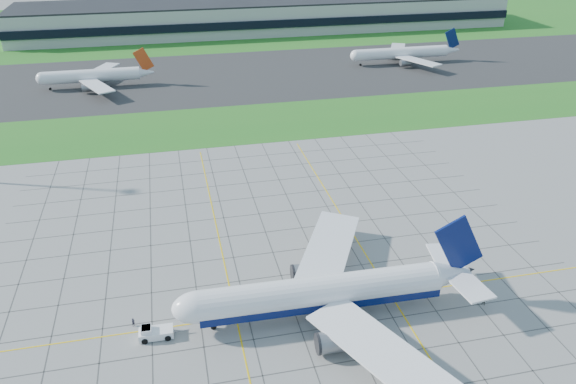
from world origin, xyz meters
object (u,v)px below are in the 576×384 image
distant_jet_1 (93,76)px  pushback_tug (154,332)px  distant_jet_2 (403,53)px  airliner (323,293)px  crew_far (484,301)px  crew_near (133,322)px

distant_jet_1 → pushback_tug: bearing=-82.1°
distant_jet_2 → airliner: bearing=-117.4°
crew_far → distant_jet_2: bearing=106.0°
pushback_tug → distant_jet_2: size_ratio=0.17×
distant_jet_1 → crew_near: bearing=-83.3°
pushback_tug → distant_jet_2: bearing=56.0°
pushback_tug → distant_jet_1: size_ratio=0.19×
airliner → crew_far: (28.25, -3.85, -3.73)m
crew_far → distant_jet_2: distant_jet_2 is taller
crew_far → airliner: bearing=-153.8°
airliner → distant_jet_1: (-48.11, 145.01, -0.12)m
crew_far → distant_jet_1: (-76.36, 148.86, 3.61)m
airliner → distant_jet_2: size_ratio=1.15×
crew_near → distant_jet_2: size_ratio=0.03×
crew_far → crew_near: bearing=-153.6°
distant_jet_1 → distant_jet_2: same height
airliner → distant_jet_2: airliner is taller
crew_far → distant_jet_2: size_ratio=0.04×
distant_jet_1 → distant_jet_2: 127.27m
crew_near → crew_far: bearing=-48.1°
airliner → crew_near: 31.98m
distant_jet_1 → distant_jet_2: bearing=3.3°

